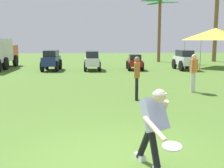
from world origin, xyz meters
name	(u,v)px	position (x,y,z in m)	size (l,w,h in m)	color
ground_plane	(113,163)	(0.00, 0.00, 0.00)	(80.00, 80.00, 0.00)	#486B28
frisbee_thrower	(154,124)	(0.65, -0.28, 0.79)	(0.51, 1.15, 1.39)	black
frisbee_in_flight	(172,146)	(0.74, -1.05, 0.71)	(0.32, 0.32, 0.06)	white
teammate_near_sideline	(137,74)	(1.19, 5.14, 0.94)	(0.24, 0.50, 1.56)	black
teammate_midfield	(194,69)	(3.75, 6.56, 0.94)	(0.40, 0.40, 1.56)	silver
parked_car_slot_a	(51,60)	(-3.34, 15.24, 0.74)	(1.23, 2.38, 1.40)	navy
parked_car_slot_b	(92,60)	(-0.48, 15.24, 0.72)	(1.17, 2.41, 1.34)	silver
parked_car_slot_c	(135,62)	(2.55, 15.26, 0.56)	(1.15, 2.23, 1.10)	maroon
parked_car_slot_d	(184,59)	(6.11, 15.07, 0.74)	(1.23, 2.38, 1.40)	silver
palm_tree_left_of_centre	(159,23)	(5.90, 22.37, 3.74)	(3.58, 3.31, 6.10)	brown
palm_tree_right_of_centre	(216,21)	(11.45, 22.39, 3.96)	(3.02, 3.37, 6.88)	brown
event_tent	(215,34)	(8.98, 16.65, 2.56)	(3.76, 3.76, 3.02)	#B2B5BA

